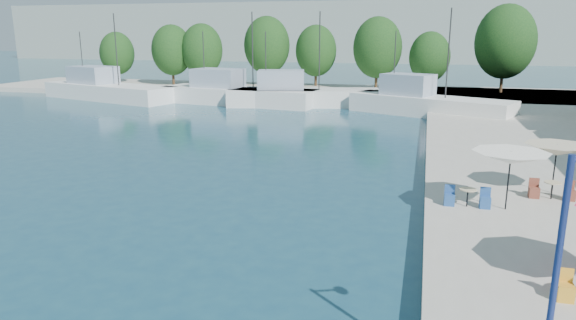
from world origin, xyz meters
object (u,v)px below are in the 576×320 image
(trawler_02, at_px, (235,94))
(umbrella_cream, at_px, (557,150))
(trawler_04, at_px, (425,104))
(umbrella_white, at_px, (511,158))
(trawler_01, at_px, (106,90))
(trawler_03, at_px, (300,96))

(trawler_02, height_order, umbrella_cream, trawler_02)
(trawler_02, xyz_separation_m, trawler_04, (20.26, -2.81, 0.00))
(umbrella_cream, bearing_deg, umbrella_white, -127.97)
(trawler_01, bearing_deg, trawler_02, 17.10)
(trawler_03, distance_m, umbrella_white, 36.05)
(trawler_04, xyz_separation_m, umbrella_white, (3.41, -28.89, 1.69))
(trawler_02, distance_m, trawler_03, 7.23)
(trawler_01, height_order, trawler_04, same)
(umbrella_white, xyz_separation_m, umbrella_cream, (2.32, 2.98, -0.19))
(trawler_03, bearing_deg, trawler_02, 169.60)
(trawler_01, xyz_separation_m, umbrella_white, (39.91, -31.74, 1.69))
(trawler_01, bearing_deg, umbrella_cream, -17.01)
(trawler_01, distance_m, umbrella_cream, 51.11)
(trawler_03, relative_size, umbrella_white, 5.54)
(trawler_01, xyz_separation_m, trawler_03, (23.46, 0.30, 0.00))
(trawler_01, height_order, umbrella_white, trawler_01)
(trawler_03, height_order, trawler_04, same)
(trawler_01, distance_m, umbrella_white, 51.02)
(trawler_04, xyz_separation_m, umbrella_cream, (5.73, -25.91, 1.49))
(trawler_02, distance_m, umbrella_cream, 38.76)
(umbrella_cream, bearing_deg, trawler_04, 102.48)
(umbrella_cream, bearing_deg, trawler_01, 145.75)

